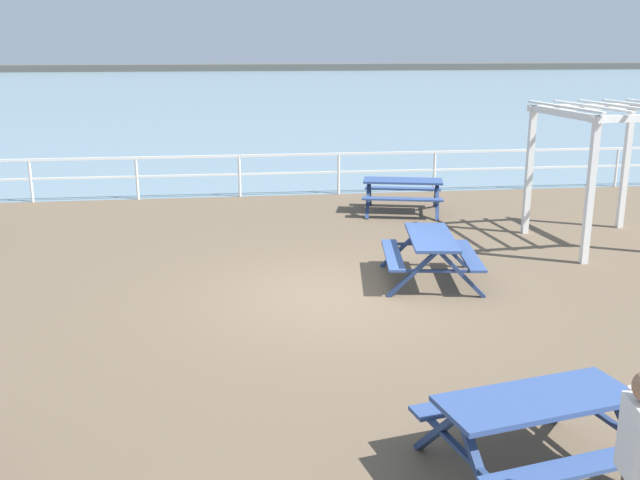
% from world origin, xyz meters
% --- Properties ---
extents(ground_plane, '(30.00, 24.00, 0.20)m').
position_xyz_m(ground_plane, '(0.00, 0.00, -0.10)').
color(ground_plane, brown).
extents(sea_band, '(142.00, 90.00, 0.01)m').
position_xyz_m(sea_band, '(0.00, 52.75, 0.00)').
color(sea_band, gray).
rests_on(sea_band, ground).
extents(distant_shoreline, '(142.00, 6.00, 1.80)m').
position_xyz_m(distant_shoreline, '(0.00, 95.75, 0.00)').
color(distant_shoreline, '#4C4C47').
rests_on(distant_shoreline, ground).
extents(seaward_railing, '(23.07, 0.07, 1.08)m').
position_xyz_m(seaward_railing, '(0.00, 7.75, 0.77)').
color(seaward_railing, white).
rests_on(seaward_railing, ground).
extents(picnic_table_near_right, '(1.77, 2.00, 0.80)m').
position_xyz_m(picnic_table_near_right, '(1.67, 0.47, 0.58)').
color(picnic_table_near_right, '#334C84').
rests_on(picnic_table_near_right, ground).
extents(picnic_table_far_right, '(2.11, 1.89, 0.80)m').
position_xyz_m(picnic_table_far_right, '(2.41, 5.44, 0.58)').
color(picnic_table_far_right, '#334C84').
rests_on(picnic_table_far_right, ground).
extents(picnic_table_seaward, '(2.07, 1.84, 0.80)m').
position_xyz_m(picnic_table_seaward, '(1.07, -5.07, 0.58)').
color(picnic_table_seaward, '#334C84').
rests_on(picnic_table_seaward, ground).
extents(visitor, '(0.27, 0.53, 1.66)m').
position_xyz_m(visitor, '(1.21, -6.44, 0.95)').
color(visitor, '#4C4233').
rests_on(visitor, ground).
extents(lattice_pergola, '(2.63, 2.74, 2.70)m').
position_xyz_m(lattice_pergola, '(5.68, 2.28, 2.00)').
color(lattice_pergola, white).
rests_on(lattice_pergola, ground).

